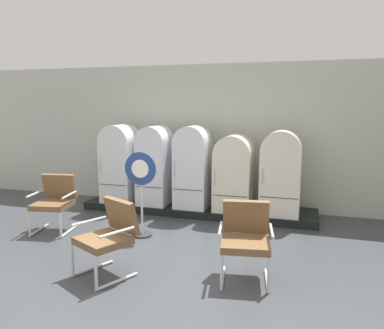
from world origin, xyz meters
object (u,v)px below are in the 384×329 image
Objects in this scene: refrigerator_0 at (120,161)px; refrigerator_2 at (192,164)px; refrigerator_4 at (281,171)px; armchair_center at (109,233)px; armchair_left at (55,199)px; refrigerator_1 at (155,163)px; refrigerator_3 at (234,171)px; armchair_right at (246,236)px; sign_stand at (141,192)px.

refrigerator_2 is at bearing -1.31° from refrigerator_0.
armchair_center is at bearing -123.76° from refrigerator_4.
refrigerator_2 is at bearing 85.55° from armchair_center.
armchair_center is (-1.92, -2.87, -0.42)m from refrigerator_4.
refrigerator_2 is at bearing 39.45° from armchair_left.
refrigerator_2 is at bearing -2.78° from refrigerator_1.
refrigerator_4 reaches higher than armchair_left.
refrigerator_3 reaches higher than armchair_right.
refrigerator_1 is 1.65× the size of armchair_left.
armchair_right is (3.04, -2.51, -0.45)m from refrigerator_0.
refrigerator_0 is 1.77m from armchair_left.
refrigerator_0 reaches higher than refrigerator_4.
refrigerator_3 is (2.41, -0.00, -0.09)m from refrigerator_0.
refrigerator_3 is 0.88m from refrigerator_4.
refrigerator_1 is 3.01m from armchair_center.
refrigerator_4 is 2.50m from armchair_right.
armchair_center is (1.76, -1.25, 0.00)m from armchair_left.
armchair_left is at bearing -156.28° from refrigerator_4.
sign_stand is (1.16, -1.50, -0.26)m from refrigerator_0.
refrigerator_2 is 1.67× the size of armchair_right.
armchair_right is (2.26, -2.51, -0.44)m from refrigerator_1.
armchair_center is at bearing -166.07° from armchair_right.
refrigerator_3 is at bearing 176.60° from refrigerator_4.
refrigerator_2 is 1.67× the size of armchair_left.
refrigerator_0 is 1.00× the size of refrigerator_2.
refrigerator_4 reaches higher than sign_stand.
armchair_left is (-2.79, -1.67, -0.36)m from refrigerator_3.
refrigerator_1 is 0.81m from refrigerator_2.
refrigerator_3 reaches higher than armchair_center.
sign_stand is at bearing -129.56° from refrigerator_3.
refrigerator_1 is at bearing 177.22° from refrigerator_2.
refrigerator_3 is 2.61m from armchair_right.
armchair_right is 2.14m from sign_stand.
refrigerator_3 is (0.81, 0.04, -0.09)m from refrigerator_2.
refrigerator_3 is at bearing -0.00° from refrigerator_0.
refrigerator_4 is (1.69, -0.02, -0.04)m from refrigerator_2.
refrigerator_4 is at bearing 84.37° from armchair_right.
refrigerator_1 reaches higher than armchair_center.
refrigerator_3 is at bearing 50.44° from sign_stand.
armchair_center is at bearing -81.81° from sign_stand.
refrigerator_0 is at bearing 179.09° from refrigerator_4.
refrigerator_1 is 1.57m from sign_stand.
refrigerator_4 reaches higher than armchair_center.
refrigerator_2 reaches higher than refrigerator_0.
refrigerator_4 is 1.10× the size of sign_stand.
armchair_right and armchair_center have the same top height.
sign_stand is (-1.24, -1.50, -0.17)m from refrigerator_3.
refrigerator_3 reaches higher than sign_stand.
armchair_right is 0.68× the size of sign_stand.
armchair_right is (-0.24, -2.45, -0.42)m from refrigerator_4.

